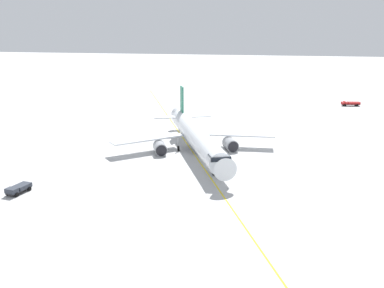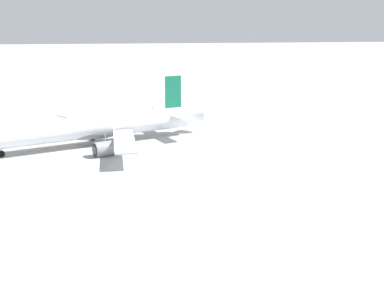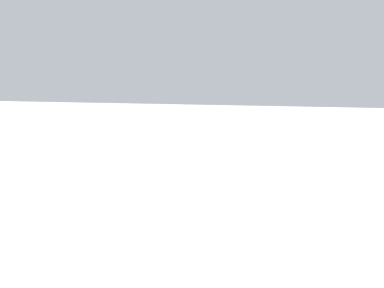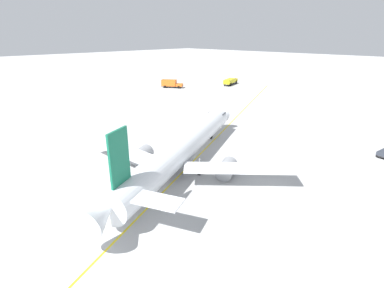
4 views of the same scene
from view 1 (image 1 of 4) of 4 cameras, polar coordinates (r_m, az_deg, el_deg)
ground_plane at (r=88.38m, az=0.31°, el=-1.28°), size 600.00×600.00×0.00m
airliner_main at (r=89.07m, az=0.51°, el=0.89°), size 31.67×41.56×11.15m
ops_pickup_truck at (r=149.75m, az=19.49°, el=4.89°), size 5.83×2.77×1.41m
baggage_truck_truck at (r=72.93m, az=-21.17°, el=-5.29°), size 2.57×4.31×1.22m
taxiway_centreline at (r=91.17m, az=-0.08°, el=-0.77°), size 65.91×161.41×0.01m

